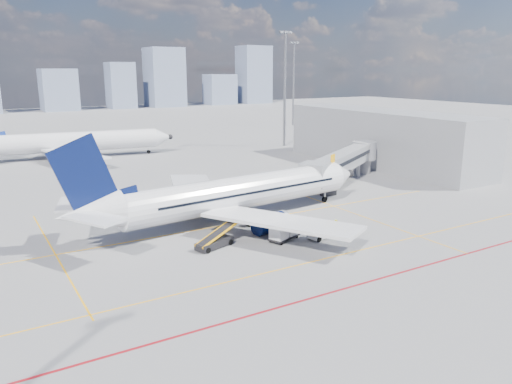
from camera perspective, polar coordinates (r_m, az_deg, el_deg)
ground at (r=51.14m, az=2.40°, el=-5.81°), size 420.00×420.00×0.00m
apron_markings at (r=47.80m, az=4.41°, el=-7.27°), size 90.00×35.12×0.01m
jet_bridge at (r=77.11m, az=10.20°, el=3.57°), size 23.55×15.78×6.30m
terminal_block at (r=94.61m, az=14.19°, el=6.00°), size 10.00×42.00×10.00m
floodlight_mast_ne at (r=115.07m, az=3.31°, el=12.00°), size 3.20×0.61×25.45m
floodlight_mast_far at (r=159.20m, az=4.32°, el=12.48°), size 3.20×0.61×25.45m
distant_skyline at (r=232.17m, az=-24.05°, el=11.22°), size 243.01×15.40×29.14m
main_aircraft at (r=57.13m, az=-2.95°, el=-0.34°), size 39.77×34.60×11.62m
second_aircraft at (r=105.50m, az=-20.43°, el=5.35°), size 40.08×34.76×11.75m
baggage_tug at (r=52.34m, az=7.27°, el=-4.48°), size 2.71×1.90×1.74m
cargo_dolly at (r=51.60m, az=3.23°, el=-4.39°), size 3.86×2.70×1.94m
belt_loader at (r=49.84m, az=-4.66°, el=-5.62°), size 5.93×3.06×2.40m
ramp_worker at (r=53.28m, az=9.13°, el=-4.10°), size 0.69×0.81×1.88m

